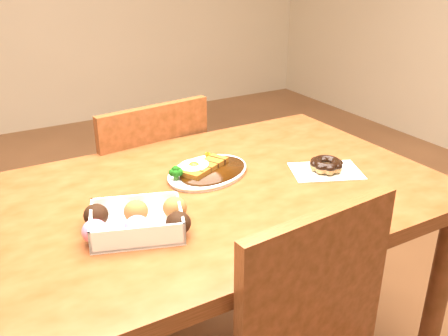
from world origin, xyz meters
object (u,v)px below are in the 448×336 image
table (218,220)px  chair_far (143,200)px  donut_box (137,220)px  katsu_curry_plate (206,170)px  pon_de_ring (326,165)px

table → chair_far: size_ratio=1.38×
table → donut_box: donut_box is taller
donut_box → katsu_curry_plate: bearing=34.6°
donut_box → chair_far: bearing=68.9°
katsu_curry_plate → donut_box: bearing=-145.4°
pon_de_ring → donut_box: bearing=-176.1°
donut_box → pon_de_ring: donut_box is taller
table → pon_de_ring: size_ratio=5.15×
table → donut_box: 0.31m
chair_far → pon_de_ring: size_ratio=3.74×
chair_far → pon_de_ring: 0.75m
chair_far → donut_box: 0.75m
table → donut_box: (-0.27, -0.10, 0.13)m
chair_far → pon_de_ring: (0.34, -0.60, 0.29)m
table → katsu_curry_plate: size_ratio=3.86×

